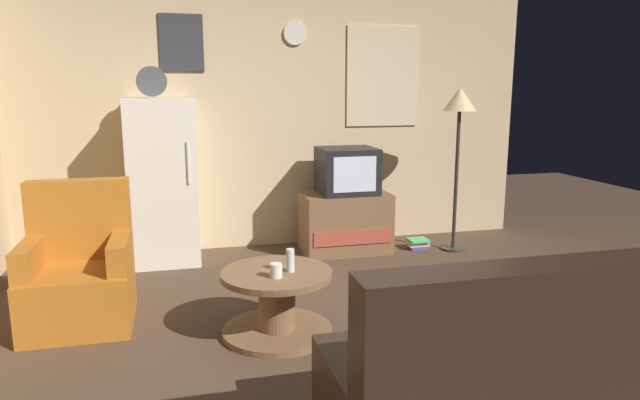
% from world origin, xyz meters
% --- Properties ---
extents(ground_plane, '(12.00, 12.00, 0.00)m').
position_xyz_m(ground_plane, '(0.00, 0.00, 0.00)').
color(ground_plane, '#4C3828').
extents(wall_with_art, '(5.20, 0.12, 2.53)m').
position_xyz_m(wall_with_art, '(0.01, 2.45, 1.27)').
color(wall_with_art, '#D1B284').
rests_on(wall_with_art, ground_plane).
extents(fridge, '(0.60, 0.62, 1.77)m').
position_xyz_m(fridge, '(-1.11, 2.09, 0.75)').
color(fridge, silver).
rests_on(fridge, ground_plane).
extents(tv_stand, '(0.84, 0.53, 0.58)m').
position_xyz_m(tv_stand, '(0.59, 1.99, 0.29)').
color(tv_stand, brown).
rests_on(tv_stand, ground_plane).
extents(crt_tv, '(0.54, 0.51, 0.44)m').
position_xyz_m(crt_tv, '(0.60, 1.99, 0.80)').
color(crt_tv, black).
rests_on(crt_tv, tv_stand).
extents(standing_lamp, '(0.32, 0.32, 1.59)m').
position_xyz_m(standing_lamp, '(1.65, 1.78, 1.36)').
color(standing_lamp, '#332D28').
rests_on(standing_lamp, ground_plane).
extents(coffee_table, '(0.72, 0.72, 0.43)m').
position_xyz_m(coffee_table, '(-0.39, 0.25, 0.22)').
color(coffee_table, brown).
rests_on(coffee_table, ground_plane).
extents(wine_glass, '(0.05, 0.05, 0.15)m').
position_xyz_m(wine_glass, '(-0.31, 0.22, 0.51)').
color(wine_glass, silver).
rests_on(wine_glass, coffee_table).
extents(mug_ceramic_white, '(0.08, 0.08, 0.09)m').
position_xyz_m(mug_ceramic_white, '(-0.42, 0.13, 0.48)').
color(mug_ceramic_white, silver).
rests_on(mug_ceramic_white, coffee_table).
extents(armchair, '(0.68, 0.68, 0.96)m').
position_xyz_m(armchair, '(-1.66, 0.79, 0.34)').
color(armchair, '#B2661E').
rests_on(armchair, ground_plane).
extents(couch, '(1.70, 0.80, 0.92)m').
position_xyz_m(couch, '(0.47, -1.14, 0.31)').
color(couch, black).
rests_on(couch, ground_plane).
extents(book_stack, '(0.21, 0.18, 0.10)m').
position_xyz_m(book_stack, '(1.32, 1.88, 0.05)').
color(book_stack, '#5C45BD').
rests_on(book_stack, ground_plane).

